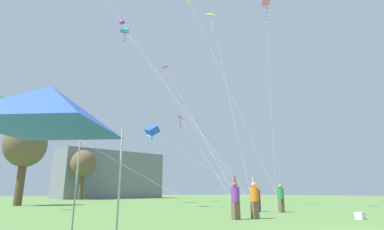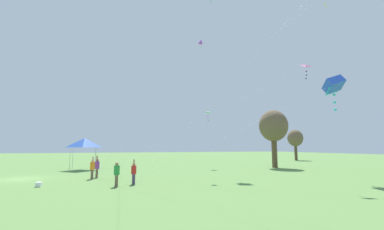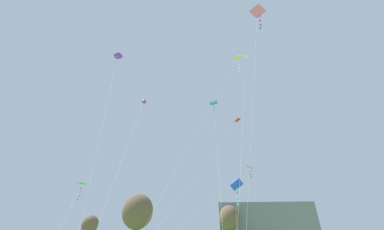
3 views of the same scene
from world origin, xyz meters
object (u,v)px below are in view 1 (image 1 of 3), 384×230
(kite_purple_diamond_0, at_px, (122,21))
(kite_yellow_delta_5, at_px, (211,16))
(kite_blue_box_2, at_px, (152,131))
(kite_pink_delta_3, at_px, (265,4))
(cooler_box, at_px, (360,216))
(person_red_shirt, at_px, (257,197))
(person_green_shirt, at_px, (281,197))
(person_orange_shirt, at_px, (254,198))
(kite_white_diamond_6, at_px, (189,2))
(kite_red_delta_9, at_px, (165,68))
(kite_green_delta_4, at_px, (7,100))
(festival_tent, at_px, (49,107))
(kite_pink_delta_8, at_px, (181,119))
(kite_cyan_box_1, at_px, (125,31))
(person_purple_shirt, at_px, (235,198))

(kite_purple_diamond_0, height_order, kite_yellow_delta_5, kite_yellow_delta_5)
(kite_purple_diamond_0, relative_size, kite_blue_box_2, 0.81)
(kite_purple_diamond_0, relative_size, kite_pink_delta_3, 0.84)
(cooler_box, relative_size, person_red_shirt, 0.25)
(person_red_shirt, height_order, kite_pink_delta_3, kite_pink_delta_3)
(person_green_shirt, height_order, person_orange_shirt, person_orange_shirt)
(kite_pink_delta_3, distance_m, kite_white_diamond_6, 15.81)
(person_red_shirt, height_order, kite_yellow_delta_5, kite_yellow_delta_5)
(cooler_box, bearing_deg, kite_red_delta_9, 78.83)
(kite_yellow_delta_5, bearing_deg, kite_green_delta_4, 165.38)
(kite_purple_diamond_0, xyz_separation_m, kite_white_diamond_6, (12.76, 6.10, 11.08))
(kite_white_diamond_6, distance_m, kite_red_delta_9, 10.22)
(festival_tent, distance_m, kite_green_delta_4, 17.64)
(kite_pink_delta_8, bearing_deg, kite_green_delta_4, -174.77)
(kite_cyan_box_1, bearing_deg, cooler_box, -93.31)
(kite_blue_box_2, height_order, kite_white_diamond_6, kite_white_diamond_6)
(kite_purple_diamond_0, distance_m, kite_pink_delta_8, 13.63)
(kite_cyan_box_1, distance_m, kite_blue_box_2, 16.24)
(kite_purple_diamond_0, height_order, kite_red_delta_9, kite_red_delta_9)
(kite_red_delta_9, bearing_deg, festival_tent, -131.33)
(cooler_box, distance_m, person_red_shirt, 7.00)
(kite_green_delta_4, distance_m, kite_yellow_delta_5, 21.62)
(person_red_shirt, bearing_deg, kite_cyan_box_1, -13.58)
(person_purple_shirt, height_order, kite_yellow_delta_5, kite_yellow_delta_5)
(kite_purple_diamond_0, xyz_separation_m, kite_cyan_box_1, (7.69, 14.68, 8.40))
(person_purple_shirt, bearing_deg, kite_yellow_delta_5, -164.48)
(kite_purple_diamond_0, bearing_deg, person_red_shirt, -50.43)
(kite_cyan_box_1, bearing_deg, kite_green_delta_4, -143.46)
(kite_white_diamond_6, bearing_deg, festival_tent, -137.58)
(festival_tent, distance_m, cooler_box, 14.89)
(person_orange_shirt, height_order, kite_red_delta_9, kite_red_delta_9)
(cooler_box, height_order, kite_pink_delta_3, kite_pink_delta_3)
(cooler_box, distance_m, kite_white_diamond_6, 34.83)
(person_green_shirt, relative_size, kite_green_delta_4, 0.12)
(person_green_shirt, bearing_deg, kite_red_delta_9, -99.50)
(person_green_shirt, height_order, kite_pink_delta_3, kite_pink_delta_3)
(kite_purple_diamond_0, distance_m, kite_green_delta_4, 11.17)
(kite_pink_delta_8, bearing_deg, kite_pink_delta_3, -89.95)
(kite_green_delta_4, relative_size, kite_red_delta_9, 0.75)
(person_red_shirt, height_order, kite_purple_diamond_0, kite_purple_diamond_0)
(kite_yellow_delta_5, xyz_separation_m, kite_red_delta_9, (0.45, 9.14, -3.10))
(person_red_shirt, relative_size, kite_pink_delta_8, 0.11)
(person_orange_shirt, relative_size, kite_pink_delta_8, 0.12)
(kite_purple_diamond_0, height_order, kite_blue_box_2, kite_purple_diamond_0)
(kite_white_diamond_6, xyz_separation_m, kite_pink_delta_8, (-1.79, -0.70, -17.10))
(person_purple_shirt, distance_m, kite_pink_delta_3, 20.53)
(kite_blue_box_2, distance_m, kite_pink_delta_3, 19.80)
(festival_tent, xyz_separation_m, person_orange_shirt, (10.66, 1.61, -2.50))
(person_purple_shirt, height_order, person_red_shirt, person_purple_shirt)
(kite_pink_delta_3, height_order, kite_red_delta_9, kite_pink_delta_3)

